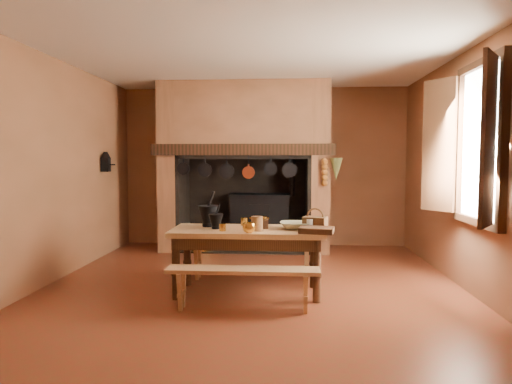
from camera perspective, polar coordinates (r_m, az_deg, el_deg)
floor at (r=5.64m, az=-0.40°, el=-11.63°), size 5.50×5.50×0.00m
ceiling at (r=5.58m, az=-0.42°, el=17.25°), size 5.50×5.50×0.00m
back_wall at (r=8.18m, az=1.00°, el=3.16°), size 5.00×0.02×2.80m
wall_left at (r=6.15m, az=-24.37°, el=2.52°), size 0.02×5.50×2.80m
wall_right at (r=5.81m, az=25.01°, el=2.44°), size 0.02×5.50×2.80m
wall_front at (r=2.70m, az=-4.67°, el=1.43°), size 5.00×0.02×2.80m
chimney_breast at (r=7.77m, az=-1.38°, el=6.15°), size 2.95×0.96×2.80m
iron_range at (r=7.95m, az=0.58°, el=-3.49°), size 1.12×0.55×1.60m
hearth_pans at (r=7.90m, az=-6.88°, el=-6.42°), size 0.51×0.62×0.20m
hanging_pans at (r=7.27m, az=-2.04°, el=2.73°), size 1.92×0.29×0.27m
onion_string at (r=7.24m, az=8.56°, el=2.45°), size 0.12×0.10×0.46m
herb_bunch at (r=7.25m, az=9.99°, el=2.83°), size 0.20×0.20×0.35m
window at (r=5.39m, az=25.14°, el=5.53°), size 0.39×1.75×1.76m
wall_coffee_mill at (r=7.52m, az=-18.27°, el=3.77°), size 0.23×0.16×0.31m
work_table at (r=5.20m, az=-1.02°, el=-5.89°), size 1.72×0.76×0.74m
bench_front at (r=4.68m, az=-1.65°, el=-10.81°), size 1.54×0.27×0.43m
bench_back at (r=5.83m, az=-0.53°, el=-7.49°), size 1.71×0.30×0.48m
mortar_large at (r=5.36m, az=-5.97°, el=-2.85°), size 0.25×0.25×0.42m
mortar_small at (r=5.18m, az=-5.03°, el=-3.57°), size 0.17×0.17×0.29m
coffee_grinder at (r=5.20m, az=0.93°, el=-3.87°), size 0.15×0.12×0.17m
brass_mug_a at (r=5.03m, az=-4.21°, el=-4.43°), size 0.09×0.09×0.08m
brass_mug_b at (r=5.44m, az=-1.49°, el=-3.71°), size 0.08×0.08×0.09m
mixing_bowl at (r=5.18m, az=4.83°, el=-4.18°), size 0.34×0.34×0.08m
stoneware_crock at (r=5.02m, az=0.13°, el=-3.97°), size 0.14×0.14×0.16m
glass_jar at (r=5.10m, az=6.74°, el=-4.09°), size 0.07×0.07×0.12m
wicker_basket at (r=5.18m, az=7.40°, el=-3.78°), size 0.30×0.25×0.24m
wooden_tray at (r=4.93m, az=7.58°, el=-4.73°), size 0.40×0.32×0.06m
brass_cup at (r=4.88m, az=-0.88°, el=-4.51°), size 0.16×0.16×0.11m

